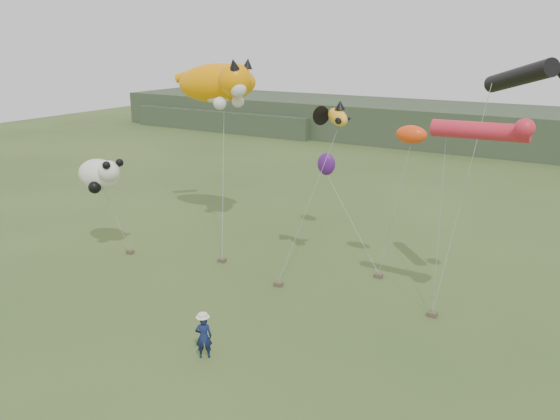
{
  "coord_description": "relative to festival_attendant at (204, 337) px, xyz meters",
  "views": [
    {
      "loc": [
        10.81,
        -14.77,
        10.68
      ],
      "look_at": [
        0.17,
        3.0,
        4.24
      ],
      "focal_mm": 35.0,
      "sensor_mm": 36.0,
      "label": 1
    }
  ],
  "objects": [
    {
      "name": "ground",
      "position": [
        0.13,
        1.68,
        -0.8
      ],
      "size": [
        120.0,
        120.0,
        0.0
      ],
      "primitive_type": "plane",
      "color": "#385123",
      "rests_on": "ground"
    },
    {
      "name": "fish_kite",
      "position": [
        0.67,
        8.3,
        6.79
      ],
      "size": [
        2.37,
        1.54,
        1.18
      ],
      "color": "yellow",
      "rests_on": "ground"
    },
    {
      "name": "sandbag_anchors",
      "position": [
        -1.22,
        7.21,
        -0.71
      ],
      "size": [
        15.94,
        4.11,
        0.19
      ],
      "color": "brown",
      "rests_on": "ground"
    },
    {
      "name": "panda_kite",
      "position": [
        -10.55,
        5.19,
        3.44
      ],
      "size": [
        2.81,
        1.82,
        1.75
      ],
      "color": "white",
      "rests_on": "ground"
    },
    {
      "name": "headland",
      "position": [
        -2.98,
        46.37,
        1.12
      ],
      "size": [
        90.0,
        13.0,
        4.0
      ],
      "color": "#2D3D28",
      "rests_on": "ground"
    },
    {
      "name": "misc_kites",
      "position": [
        0.65,
        11.94,
        4.58
      ],
      "size": [
        7.24,
        4.95,
        3.79
      ],
      "color": "#FD4511",
      "rests_on": "ground"
    },
    {
      "name": "tube_kites",
      "position": [
        7.87,
        7.8,
        7.84
      ],
      "size": [
        4.46,
        4.04,
        2.86
      ],
      "color": "black",
      "rests_on": "ground"
    },
    {
      "name": "festival_attendant",
      "position": [
        0.0,
        0.0,
        0.0
      ],
      "size": [
        0.7,
        0.66,
        1.61
      ],
      "primitive_type": "imported",
      "rotation": [
        0.0,
        0.0,
        3.79
      ],
      "color": "#131D48",
      "rests_on": "ground"
    },
    {
      "name": "cat_kite",
      "position": [
        -7.58,
        11.48,
        7.65
      ],
      "size": [
        6.3,
        3.36,
        2.68
      ],
      "color": "#FA9300",
      "rests_on": "ground"
    }
  ]
}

